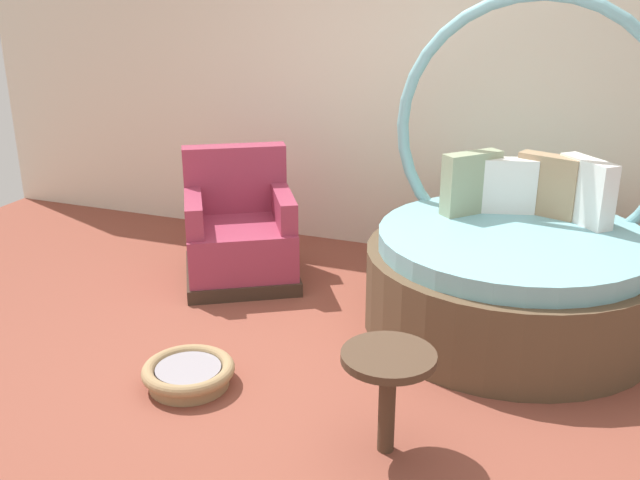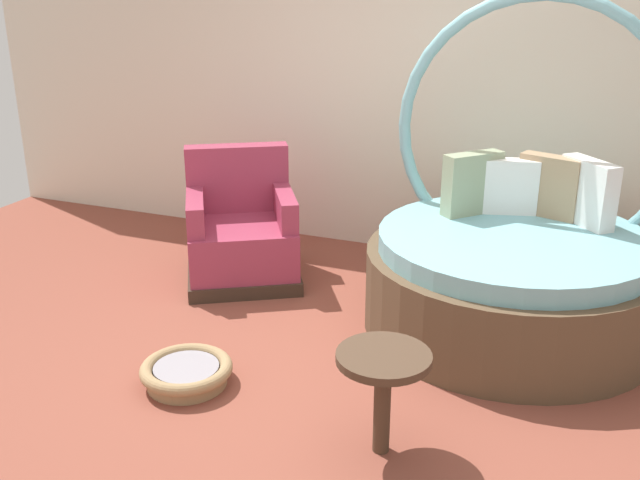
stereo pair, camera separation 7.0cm
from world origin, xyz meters
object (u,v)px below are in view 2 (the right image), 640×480
at_px(round_daybed, 513,263).
at_px(side_table, 383,372).
at_px(red_armchair, 241,234).
at_px(pet_basket, 187,372).

bearing_deg(round_daybed, side_table, -102.85).
relative_size(red_armchair, pet_basket, 2.15).
distance_m(round_daybed, side_table, 1.63).
bearing_deg(side_table, pet_basket, 172.07).
bearing_deg(round_daybed, pet_basket, -137.10).
distance_m(red_armchair, side_table, 2.28).
xyz_separation_m(round_daybed, pet_basket, (-1.53, -1.43, -0.35)).
distance_m(round_daybed, pet_basket, 2.12).
relative_size(red_armchair, side_table, 2.11).
bearing_deg(red_armchair, side_table, -45.60).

